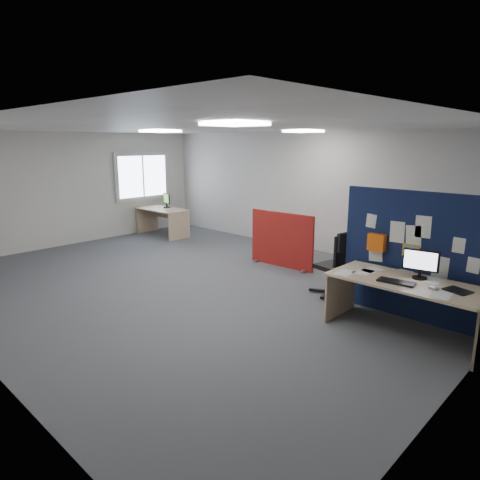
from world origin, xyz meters
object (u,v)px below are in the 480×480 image
Objects in this scene: monitor_main at (421,263)px; monitor_second at (167,200)px; office_chair at (338,260)px; main_desk at (408,292)px; second_desk at (164,215)px; red_divider at (282,240)px; navy_divider at (417,257)px.

monitor_main is 7.53m from monitor_second.
monitor_second is 0.39× the size of office_chair.
main_desk and second_desk have the same top height.
monitor_main is 0.30× the size of second_desk.
office_chair is at bearing -25.75° from red_divider.
main_desk is 7.42m from second_desk.
second_desk is at bearing -178.36° from office_chair.
main_desk is 1.52m from office_chair.
navy_divider reaches higher than red_divider.
monitor_main is at bearing 66.84° from main_desk.
monitor_main reaches higher than red_divider.
monitor_second is at bearing -179.73° from office_chair.
navy_divider is 2.06× the size of office_chair.
red_divider is (-3.12, 1.35, -0.03)m from main_desk.
red_divider is 4.22m from monitor_second.
office_chair is (-1.39, 0.61, 0.04)m from main_desk.
main_desk is at bearing -123.78° from monitor_main.
navy_divider reaches higher than monitor_main.
second_desk is at bearing -55.51° from monitor_second.
navy_divider is at bearing 102.27° from main_desk.
navy_divider is 3.13m from red_divider.
second_desk is (-4.14, 0.17, 0.01)m from red_divider.
red_divider is (-3.19, 1.18, -0.41)m from monitor_main.
red_divider is 0.99× the size of second_desk.
navy_divider is 1.49× the size of second_desk.
main_desk is 0.42m from monitor_main.
main_desk is 1.31× the size of second_desk.
red_divider reaches higher than main_desk.
monitor_second is at bearing 106.54° from second_desk.
monitor_main reaches higher than office_chair.
monitor_main is 1.57m from office_chair.
office_chair is (5.91, -1.06, -0.34)m from monitor_second.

